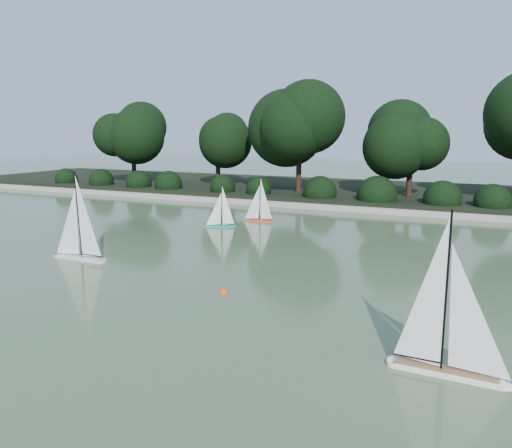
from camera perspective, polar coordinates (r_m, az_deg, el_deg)
The scene contains 10 objects.
ground at distance 8.22m, azimuth -1.63°, elevation -7.82°, with size 80.00×80.00×0.00m, color #415634.
pond_coping at distance 16.55m, azimuth 12.38°, elevation 1.63°, with size 40.00×0.35×0.18m, color gray.
far_bank at distance 20.43m, azimuth 14.85°, elevation 3.35°, with size 40.00×8.00×0.30m, color black.
tree_line at distance 18.56m, azimuth 18.14°, elevation 10.21°, with size 26.31×3.93×4.39m.
shrub_hedge at distance 17.37m, azimuth 13.08°, elevation 3.21°, with size 29.10×1.10×1.10m.
sailboat_white_a at distance 10.87m, azimuth -19.95°, elevation -2.24°, with size 1.41×0.24×1.93m.
sailboat_white_b at distance 5.87m, azimuth 22.13°, elevation -13.29°, with size 1.41×0.27×1.93m.
sailboat_orange at distance 14.55m, azimuth 0.05°, elevation 1.18°, with size 1.02×0.19×1.40m.
sailboat_teal at distance 13.71m, azimuth -4.33°, elevation 0.48°, with size 0.86×0.55×1.26m.
race_buoy at distance 8.21m, azimuth -3.69°, elevation -7.88°, with size 0.15×0.15×0.15m, color #FB4A0D.
Camera 1 is at (3.48, -6.98, 2.59)m, focal length 35.00 mm.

